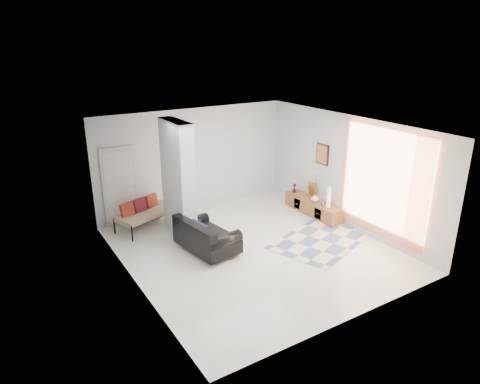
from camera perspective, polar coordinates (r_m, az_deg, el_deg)
floor at (r=9.80m, az=1.95°, el=-7.65°), size 6.00×6.00×0.00m
ceiling at (r=8.86m, az=2.16°, el=8.63°), size 6.00×6.00×0.00m
wall_back at (r=11.73m, az=-6.15°, el=4.28°), size 6.00×0.00×6.00m
wall_front at (r=7.15m, az=15.63°, el=-6.82°), size 6.00×0.00×6.00m
wall_left at (r=8.13m, az=-14.31°, el=-3.37°), size 0.00×6.00×6.00m
wall_right at (r=10.94m, az=14.12°, el=2.64°), size 0.00×6.00×6.00m
partition_column at (r=10.07m, az=-8.27°, el=1.57°), size 0.35×1.20×2.80m
hallway_door at (r=11.10m, az=-15.76°, el=0.68°), size 0.85×0.06×2.04m
curtain at (r=10.14m, az=18.42°, el=1.16°), size 0.00×2.55×2.55m
wall_art at (r=11.47m, az=10.93°, el=4.97°), size 0.04×0.45×0.55m
media_console at (r=11.79m, az=9.75°, el=-1.96°), size 0.45×1.92×0.80m
loveseat at (r=9.57m, az=-4.71°, el=-6.00°), size 1.08×1.61×0.76m
daybed at (r=11.00m, az=-12.28°, el=-2.54°), size 1.80×1.23×0.77m
area_rug at (r=10.39m, az=10.74°, el=-6.31°), size 2.78×2.27×0.01m
cylinder_lamp at (r=11.21m, az=11.75°, el=-0.72°), size 0.10×0.10×0.53m
bronze_figurine at (r=12.19m, az=7.27°, el=0.54°), size 0.14×0.14×0.25m
vase at (r=11.58m, az=9.97°, el=-0.79°), size 0.21×0.21×0.21m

